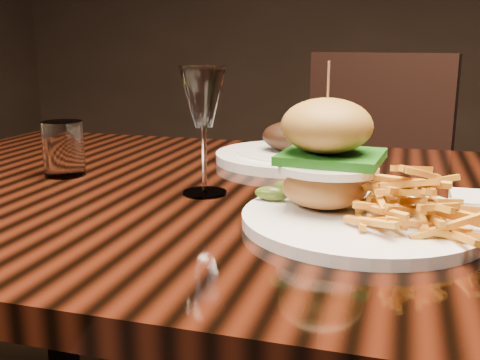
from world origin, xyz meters
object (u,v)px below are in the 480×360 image
(dining_table, at_px, (304,240))
(far_dish, at_px, (291,153))
(burger_plate, at_px, (359,184))
(wine_glass, at_px, (203,101))
(chair_far, at_px, (364,189))

(dining_table, height_order, far_dish, far_dish)
(dining_table, xyz_separation_m, burger_plate, (0.09, -0.13, 0.13))
(dining_table, relative_size, far_dish, 5.39)
(wine_glass, relative_size, far_dish, 0.66)
(far_dish, bearing_deg, burger_plate, -66.42)
(chair_far, bearing_deg, burger_plate, -73.32)
(burger_plate, relative_size, wine_glass, 1.58)
(dining_table, distance_m, chair_far, 0.90)
(dining_table, relative_size, wine_glass, 8.18)
(dining_table, bearing_deg, wine_glass, -163.68)
(wine_glass, distance_m, far_dish, 0.32)
(far_dish, height_order, chair_far, chair_far)
(wine_glass, xyz_separation_m, chair_far, (0.19, 0.93, -0.36))
(burger_plate, bearing_deg, wine_glass, 177.51)
(far_dish, bearing_deg, wine_glass, -105.89)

